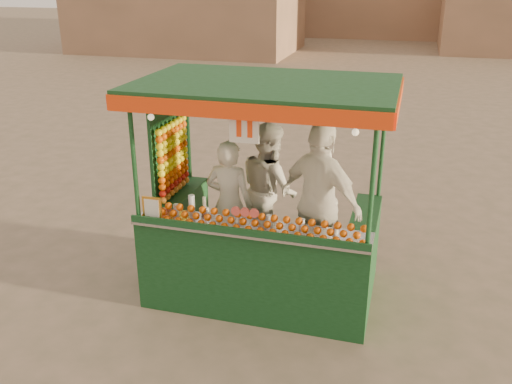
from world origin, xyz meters
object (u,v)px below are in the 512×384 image
(vendor_left, at_px, (229,204))
(vendor_right, at_px, (320,203))
(juice_cart, at_px, (256,232))
(vendor_middle, at_px, (269,189))

(vendor_left, distance_m, vendor_right, 1.09)
(juice_cart, bearing_deg, vendor_left, 158.64)
(vendor_left, bearing_deg, vendor_right, 179.77)
(vendor_left, bearing_deg, vendor_middle, -126.94)
(vendor_left, height_order, vendor_middle, vendor_middle)
(juice_cart, relative_size, vendor_left, 1.80)
(juice_cart, xyz_separation_m, vendor_right, (0.71, 0.09, 0.40))
(juice_cart, relative_size, vendor_right, 1.50)
(vendor_middle, bearing_deg, vendor_left, 103.63)
(vendor_middle, xyz_separation_m, vendor_right, (0.71, -0.50, 0.10))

